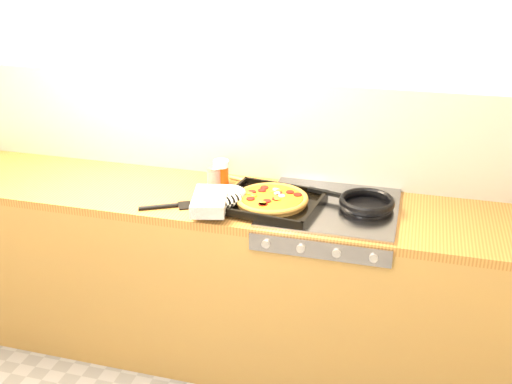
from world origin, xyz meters
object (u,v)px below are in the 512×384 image
(pizza_on_tray, at_px, (255,200))
(juice_glass, at_px, (221,172))
(frying_pan, at_px, (366,203))
(tomato_can, at_px, (214,177))

(pizza_on_tray, distance_m, juice_glass, 0.33)
(pizza_on_tray, xyz_separation_m, juice_glass, (-0.24, 0.23, 0.02))
(frying_pan, bearing_deg, juice_glass, 170.83)
(pizza_on_tray, xyz_separation_m, tomato_can, (-0.27, 0.20, 0.00))
(pizza_on_tray, height_order, frying_pan, pizza_on_tray)
(tomato_can, distance_m, juice_glass, 0.04)
(frying_pan, relative_size, juice_glass, 3.41)
(tomato_can, relative_size, juice_glass, 0.78)
(juice_glass, bearing_deg, pizza_on_tray, -43.91)
(tomato_can, bearing_deg, frying_pan, -6.54)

